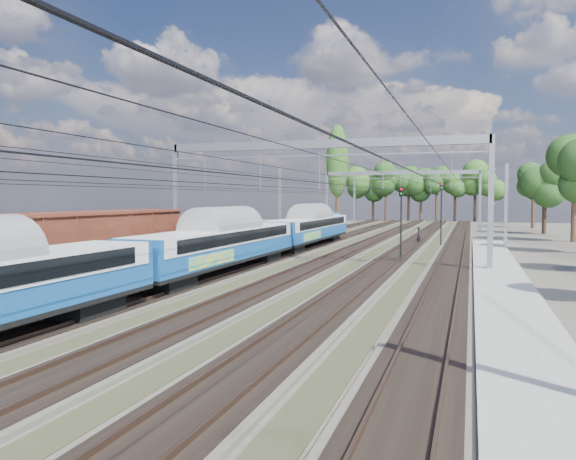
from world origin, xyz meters
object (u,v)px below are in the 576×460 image
(freight_boxcar, at_px, (81,245))
(signal_near, at_px, (401,214))
(emu_train, at_px, (220,237))
(worker, at_px, (419,236))
(signal_far, at_px, (441,206))

(freight_boxcar, xyz_separation_m, signal_near, (14.07, 20.27, 1.18))
(emu_train, xyz_separation_m, worker, (9.64, 28.45, -1.54))
(emu_train, xyz_separation_m, freight_boxcar, (-4.50, -7.35, -0.03))
(emu_train, bearing_deg, signal_near, 53.46)
(signal_near, height_order, signal_far, signal_far)
(signal_near, bearing_deg, signal_far, 87.01)
(emu_train, distance_m, signal_near, 16.12)
(freight_boxcar, height_order, signal_far, signal_far)
(freight_boxcar, relative_size, signal_far, 2.40)
(freight_boxcar, bearing_deg, emu_train, 58.52)
(emu_train, relative_size, freight_boxcar, 3.92)
(worker, bearing_deg, signal_far, -86.87)
(emu_train, xyz_separation_m, signal_near, (9.57, 12.92, 1.14))
(freight_boxcar, bearing_deg, signal_near, 55.22)
(emu_train, xyz_separation_m, signal_far, (11.85, 28.46, 1.62))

